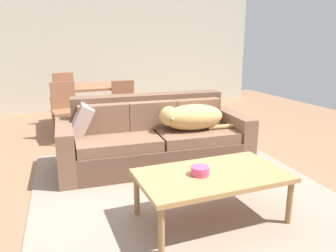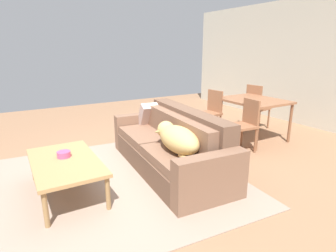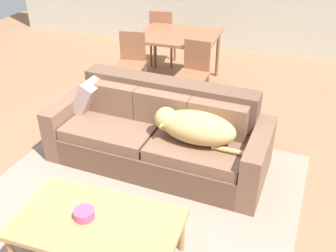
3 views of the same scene
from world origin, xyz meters
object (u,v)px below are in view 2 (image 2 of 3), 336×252
dog_on_left_cushion (177,138)px  bowl_on_coffee_table (64,154)px  throw_pillow_by_left_arm (151,114)px  dining_chair_near_left (211,111)px  dining_chair_near_right (245,123)px  coffee_table (65,164)px  dining_chair_far_left (256,105)px  couch (172,147)px  dining_table (253,103)px

dog_on_left_cushion → bowl_on_coffee_table: size_ratio=6.02×
throw_pillow_by_left_arm → bowl_on_coffee_table: 1.72m
dining_chair_near_left → dining_chair_near_right: size_ratio=1.03×
coffee_table → dining_chair_near_right: bearing=90.2°
dog_on_left_cushion → bowl_on_coffee_table: (-0.51, -1.26, -0.14)m
throw_pillow_by_left_arm → bowl_on_coffee_table: throw_pillow_by_left_arm is taller
dog_on_left_cushion → dining_chair_near_left: (-1.32, 1.59, -0.09)m
throw_pillow_by_left_arm → dining_chair_near_left: 1.31m
dining_chair_near_left → dining_chair_far_left: 1.16m
couch → dining_table: (-0.40, 2.01, 0.35)m
throw_pillow_by_left_arm → dining_chair_near_left: dining_chair_near_left is taller
bowl_on_coffee_table → dining_chair_far_left: 4.08m
dog_on_left_cushion → dining_table: size_ratio=0.83×
couch → dining_chair_near_right: dining_chair_near_right is taller
coffee_table → dining_chair_near_right: size_ratio=1.44×
dining_chair_far_left → dining_chair_near_right: bearing=118.1°
dining_chair_near_left → dining_chair_far_left: bearing=79.7°
dining_chair_far_left → dining_chair_near_left: bearing=79.2°
throw_pillow_by_left_arm → dining_chair_near_right: (0.85, 1.30, -0.12)m
throw_pillow_by_left_arm → dining_table: bearing=76.7°
dog_on_left_cushion → bowl_on_coffee_table: dog_on_left_cushion is taller
bowl_on_coffee_table → dining_table: (-0.30, 3.43, 0.21)m
couch → dining_chair_near_left: bearing=126.9°
dining_chair_near_right → bowl_on_coffee_table: bearing=-86.9°
dining_table → dining_chair_near_left: 0.80m
coffee_table → dining_chair_near_right: (-0.01, 2.85, 0.10)m
throw_pillow_by_left_arm → dining_chair_far_left: 2.47m
throw_pillow_by_left_arm → dining_chair_near_right: size_ratio=0.43×
bowl_on_coffee_table → dining_table: bearing=95.0°
dining_chair_near_left → dining_chair_near_right: (0.91, -0.01, -0.02)m
couch → dining_table: 2.08m
couch → bowl_on_coffee_table: size_ratio=15.02×
couch → dog_on_left_cushion: 0.52m
couch → dog_on_left_cushion: (0.41, -0.17, 0.28)m
dining_table → dining_chair_near_right: dining_chair_near_right is taller
dining_chair_near_right → dining_chair_far_left: (-0.84, 1.17, 0.02)m
throw_pillow_by_left_arm → bowl_on_coffee_table: bearing=-64.0°
dining_chair_near_left → bowl_on_coffee_table: bearing=-81.3°
couch → dining_chair_near_right: size_ratio=2.70×
dining_table → couch: bearing=-78.6°
dining_table → dining_chair_near_left: dining_chair_near_left is taller
couch → bowl_on_coffee_table: (-0.10, -1.43, 0.14)m
couch → dining_chair_near_left: size_ratio=2.63×
bowl_on_coffee_table → dining_chair_far_left: (-0.75, 4.01, 0.05)m
dog_on_left_cushion → dining_table: (-0.81, 2.18, 0.08)m
dog_on_left_cushion → bowl_on_coffee_table: 1.36m
dining_chair_far_left → dining_table: bearing=120.0°
bowl_on_coffee_table → dining_chair_near_right: 2.84m
throw_pillow_by_left_arm → bowl_on_coffee_table: size_ratio=2.42×
throw_pillow_by_left_arm → coffee_table: bearing=-61.0°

